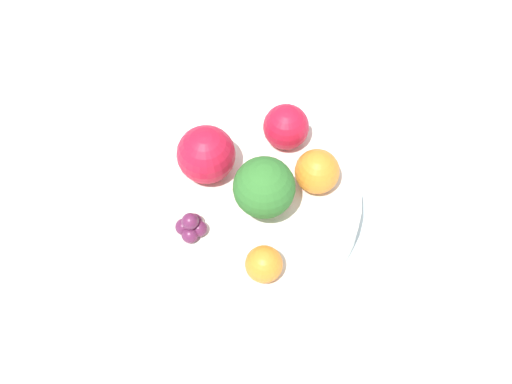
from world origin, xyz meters
TOP-DOWN VIEW (x-y plane):
  - ground_plane at (0.00, 0.00)m, footprint 6.00×6.00m
  - table_surface at (0.00, 0.00)m, footprint 1.20×1.20m
  - bowl at (0.00, 0.00)m, footprint 0.22×0.22m
  - broccoli at (-0.01, -0.01)m, footprint 0.06×0.06m
  - apple_red at (0.02, 0.06)m, footprint 0.06×0.06m
  - apple_green at (0.08, -0.02)m, footprint 0.05×0.05m
  - orange_front at (-0.08, -0.02)m, footprint 0.04×0.04m
  - orange_back at (0.03, -0.06)m, footprint 0.05×0.05m
  - grape_cluster at (-0.05, 0.06)m, footprint 0.03×0.03m

SIDE VIEW (x-z plane):
  - ground_plane at x=0.00m, z-range 0.00..0.00m
  - table_surface at x=0.00m, z-range 0.00..0.02m
  - bowl at x=0.00m, z-range 0.02..0.06m
  - grape_cluster at x=-0.05m, z-range 0.06..0.09m
  - orange_front at x=-0.08m, z-range 0.06..0.10m
  - orange_back at x=0.03m, z-range 0.06..0.11m
  - apple_green at x=0.08m, z-range 0.06..0.11m
  - apple_red at x=0.02m, z-range 0.06..0.12m
  - broccoli at x=-0.01m, z-range 0.06..0.14m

